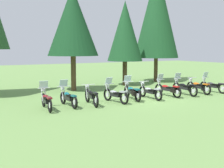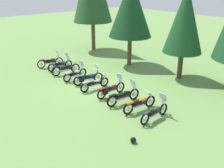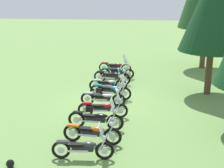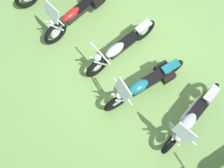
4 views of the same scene
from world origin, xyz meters
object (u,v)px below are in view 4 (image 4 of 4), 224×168
(motorcycle_4, at_px, (146,84))
(motorcycle_5, at_px, (121,47))
(motorcycle_3, at_px, (191,117))
(motorcycle_6, at_px, (79,12))

(motorcycle_4, height_order, motorcycle_5, motorcycle_4)
(motorcycle_3, distance_m, motorcycle_4, 1.31)
(motorcycle_3, relative_size, motorcycle_5, 0.95)
(motorcycle_3, bearing_deg, motorcycle_6, -94.97)
(motorcycle_4, height_order, motorcycle_6, motorcycle_4)
(motorcycle_3, bearing_deg, motorcycle_4, -87.40)
(motorcycle_5, bearing_deg, motorcycle_4, 80.66)
(motorcycle_3, height_order, motorcycle_5, motorcycle_3)
(motorcycle_6, bearing_deg, motorcycle_5, 92.98)
(motorcycle_5, relative_size, motorcycle_6, 0.98)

